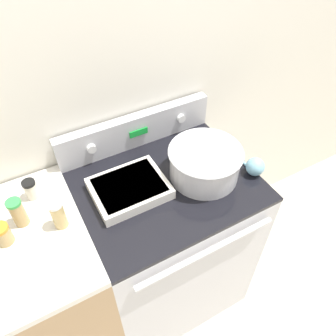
# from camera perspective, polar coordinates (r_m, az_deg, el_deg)

# --- Properties ---
(ground_plane) EXTENTS (12.00, 12.00, 0.00)m
(ground_plane) POSITION_cam_1_polar(r_m,az_deg,el_deg) (2.10, 4.34, -26.25)
(ground_plane) COLOR beige
(kitchen_wall) EXTENTS (8.00, 0.05, 2.50)m
(kitchen_wall) POSITION_cam_1_polar(r_m,az_deg,el_deg) (1.47, -7.26, 14.42)
(kitchen_wall) COLOR silver
(kitchen_wall) RESTS_ON ground_plane
(stove_range) EXTENTS (0.75, 0.66, 0.96)m
(stove_range) POSITION_cam_1_polar(r_m,az_deg,el_deg) (1.78, -0.32, -12.88)
(stove_range) COLOR #BCBCC1
(stove_range) RESTS_ON ground_plane
(control_panel) EXTENTS (0.75, 0.07, 0.16)m
(control_panel) POSITION_cam_1_polar(r_m,az_deg,el_deg) (1.54, -5.63, 6.57)
(control_panel) COLOR #BCBCC1
(control_panel) RESTS_ON stove_range
(side_counter) EXTENTS (0.51, 0.63, 0.97)m
(side_counter) POSITION_cam_1_polar(r_m,az_deg,el_deg) (1.73, -20.38, -20.66)
(side_counter) COLOR tan
(side_counter) RESTS_ON ground_plane
(mixing_bowl) EXTENTS (0.31, 0.31, 0.14)m
(mixing_bowl) POSITION_cam_1_polar(r_m,az_deg,el_deg) (1.38, 6.42, 1.10)
(mixing_bowl) COLOR silver
(mixing_bowl) RESTS_ON stove_range
(casserole_dish) EXTENTS (0.30, 0.24, 0.05)m
(casserole_dish) POSITION_cam_1_polar(r_m,az_deg,el_deg) (1.35, -6.73, -3.47)
(casserole_dish) COLOR silver
(casserole_dish) RESTS_ON stove_range
(ladle) EXTENTS (0.08, 0.27, 0.08)m
(ladle) POSITION_cam_1_polar(r_m,az_deg,el_deg) (1.46, 14.70, 0.36)
(ladle) COLOR #7AB2C6
(ladle) RESTS_ON stove_range
(spice_jar_white_cap) EXTENTS (0.05, 0.05, 0.13)m
(spice_jar_white_cap) POSITION_cam_1_polar(r_m,az_deg,el_deg) (1.26, -18.57, -7.69)
(spice_jar_white_cap) COLOR tan
(spice_jar_white_cap) RESTS_ON side_counter
(spice_jar_black_cap) EXTENTS (0.05, 0.05, 0.09)m
(spice_jar_black_cap) POSITION_cam_1_polar(r_m,az_deg,el_deg) (1.41, -22.77, -3.44)
(spice_jar_black_cap) COLOR beige
(spice_jar_black_cap) RESTS_ON side_counter
(spice_jar_green_cap) EXTENTS (0.05, 0.05, 0.12)m
(spice_jar_green_cap) POSITION_cam_1_polar(r_m,az_deg,el_deg) (1.32, -24.67, -7.05)
(spice_jar_green_cap) COLOR tan
(spice_jar_green_cap) RESTS_ON side_counter
(spice_jar_orange_cap) EXTENTS (0.06, 0.06, 0.08)m
(spice_jar_orange_cap) POSITION_cam_1_polar(r_m,az_deg,el_deg) (1.31, -26.88, -10.28)
(spice_jar_orange_cap) COLOR tan
(spice_jar_orange_cap) RESTS_ON side_counter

